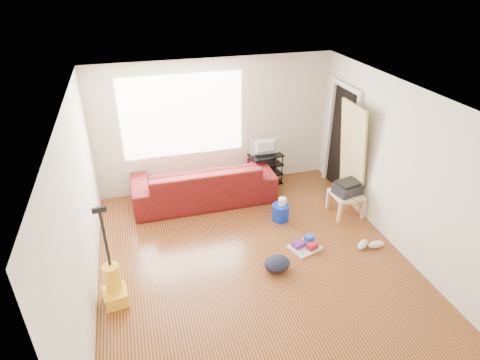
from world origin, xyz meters
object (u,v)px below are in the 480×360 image
object	(u,v)px
tv_stand	(265,169)
backpack	(277,269)
side_table	(346,196)
vacuum	(114,285)
sofa	(204,200)
cleaning_tray	(305,245)
bucket	(280,219)

from	to	relation	value
tv_stand	backpack	distance (m)	2.59
tv_stand	side_table	world-z (taller)	tv_stand
backpack	vacuum	bearing A→B (deg)	171.27
tv_stand	side_table	xyz separation A→B (m)	(1.02, -1.40, 0.01)
sofa	side_table	world-z (taller)	side_table
cleaning_tray	vacuum	size ratio (longest dim) A/B	0.38
side_table	vacuum	distance (m)	4.09
sofa	cleaning_tray	world-z (taller)	sofa
sofa	vacuum	xyz separation A→B (m)	(-1.63, -2.19, 0.26)
bucket	side_table	bearing A→B (deg)	-5.87
bucket	vacuum	bearing A→B (deg)	-156.91
sofa	tv_stand	world-z (taller)	tv_stand
sofa	vacuum	size ratio (longest dim) A/B	1.81
cleaning_tray	backpack	xyz separation A→B (m)	(-0.61, -0.35, -0.05)
tv_stand	cleaning_tray	bearing A→B (deg)	-100.88
side_table	backpack	xyz separation A→B (m)	(-1.68, -1.08, -0.34)
sofa	cleaning_tray	xyz separation A→B (m)	(1.25, -1.86, 0.05)
tv_stand	vacuum	bearing A→B (deg)	-149.34
cleaning_tray	bucket	bearing A→B (deg)	96.82
side_table	tv_stand	bearing A→B (deg)	126.06
sofa	tv_stand	bearing A→B (deg)	-168.30
tv_stand	bucket	distance (m)	1.33
side_table	cleaning_tray	xyz separation A→B (m)	(-1.08, -0.73, -0.30)
side_table	backpack	world-z (taller)	side_table
cleaning_tray	tv_stand	bearing A→B (deg)	88.48
side_table	sofa	bearing A→B (deg)	154.07
cleaning_tray	backpack	bearing A→B (deg)	-150.06
bucket	tv_stand	bearing A→B (deg)	82.94
tv_stand	backpack	world-z (taller)	tv_stand
sofa	bucket	world-z (taller)	sofa
side_table	bucket	distance (m)	1.23
tv_stand	vacuum	world-z (taller)	vacuum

